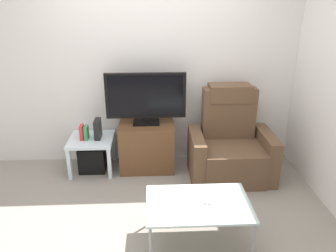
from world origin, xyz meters
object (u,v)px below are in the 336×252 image
at_px(game_console, 98,129).
at_px(coffee_table, 198,205).
at_px(subwoofer_box, 93,158).
at_px(cell_phone, 207,199).
at_px(tv_stand, 147,146).
at_px(book_middle, 86,133).
at_px(recliner_armchair, 230,146).
at_px(side_table, 92,143).
at_px(television, 146,97).
at_px(book_leftmost, 82,132).

bearing_deg(game_console, coffee_table, -53.12).
distance_m(subwoofer_box, coffee_table, 1.82).
height_order(subwoofer_box, cell_phone, cell_phone).
relative_size(tv_stand, coffee_table, 0.75).
bearing_deg(subwoofer_box, book_middle, -157.19).
xyz_separation_m(recliner_armchair, side_table, (-1.70, 0.20, -0.01)).
distance_m(side_table, game_console, 0.21).
bearing_deg(recliner_armchair, television, 166.37).
distance_m(recliner_armchair, coffee_table, 1.32).
relative_size(book_leftmost, book_middle, 1.10).
relative_size(tv_stand, recliner_armchair, 0.62).
bearing_deg(book_middle, recliner_armchair, -5.75).
bearing_deg(tv_stand, television, 90.00).
height_order(television, game_console, television).
relative_size(television, side_table, 1.78).
xyz_separation_m(subwoofer_box, book_middle, (-0.05, -0.02, 0.35)).
bearing_deg(recliner_armchair, cell_phone, -112.94).
bearing_deg(recliner_armchair, game_console, 171.84).
relative_size(side_table, coffee_table, 0.60).
distance_m(subwoofer_box, book_middle, 0.36).
xyz_separation_m(recliner_armchair, book_leftmost, (-1.80, 0.18, 0.15)).
height_order(book_middle, coffee_table, book_middle).
xyz_separation_m(tv_stand, cell_phone, (0.54, -1.36, 0.12)).
bearing_deg(tv_stand, recliner_armchair, -11.74).
height_order(side_table, book_middle, book_middle).
bearing_deg(book_middle, subwoofer_box, 22.81).
xyz_separation_m(side_table, book_middle, (-0.05, -0.02, 0.15)).
relative_size(subwoofer_box, cell_phone, 2.14).
bearing_deg(coffee_table, recliner_armchair, 65.38).
bearing_deg(subwoofer_box, coffee_table, -50.65).
relative_size(book_middle, game_console, 0.70).
bearing_deg(recliner_armchair, subwoofer_box, 172.56).
distance_m(television, book_leftmost, 0.89).
relative_size(book_leftmost, game_console, 0.77).
relative_size(television, book_middle, 5.78).
relative_size(tv_stand, book_middle, 4.03).
distance_m(game_console, coffee_table, 1.77).
distance_m(subwoofer_box, book_leftmost, 0.37).
xyz_separation_m(tv_stand, game_console, (-0.60, -0.00, 0.25)).
distance_m(recliner_armchair, cell_phone, 1.25).
xyz_separation_m(recliner_armchair, game_console, (-1.61, 0.21, 0.17)).
distance_m(book_leftmost, cell_phone, 1.88).
relative_size(television, coffee_table, 1.07).
distance_m(book_leftmost, book_middle, 0.05).
bearing_deg(coffee_table, book_middle, 130.91).
relative_size(game_console, cell_phone, 1.58).
relative_size(television, game_console, 4.07).
bearing_deg(television, side_table, -177.24).
xyz_separation_m(subwoofer_box, book_leftmost, (-0.10, -0.02, 0.36)).
height_order(subwoofer_box, book_middle, book_middle).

